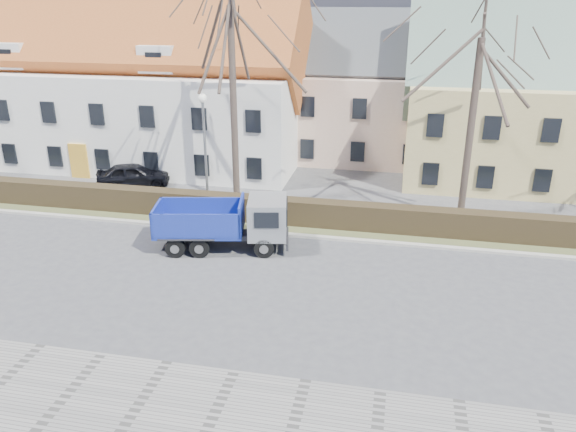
% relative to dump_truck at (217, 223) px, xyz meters
% --- Properties ---
extents(ground, '(120.00, 120.00, 0.00)m').
position_rel_dump_truck_xyz_m(ground, '(1.13, -2.57, -1.25)').
color(ground, '#464649').
extents(sidewalk_near, '(80.00, 5.00, 0.08)m').
position_rel_dump_truck_xyz_m(sidewalk_near, '(1.13, -11.07, -1.21)').
color(sidewalk_near, gray).
rests_on(sidewalk_near, ground).
extents(curb_far, '(80.00, 0.30, 0.12)m').
position_rel_dump_truck_xyz_m(curb_far, '(1.13, 2.03, -1.19)').
color(curb_far, '#A7A398').
rests_on(curb_far, ground).
extents(grass_strip, '(80.00, 3.00, 0.10)m').
position_rel_dump_truck_xyz_m(grass_strip, '(1.13, 3.63, -1.20)').
color(grass_strip, '#4A502D').
rests_on(grass_strip, ground).
extents(hedge, '(60.00, 0.90, 1.30)m').
position_rel_dump_truck_xyz_m(hedge, '(1.13, 3.43, -0.60)').
color(hedge, black).
rests_on(hedge, ground).
extents(building_white, '(26.80, 10.80, 9.50)m').
position_rel_dump_truck_xyz_m(building_white, '(-11.87, 13.43, 3.50)').
color(building_white, white).
rests_on(building_white, ground).
extents(building_pink, '(10.80, 8.80, 8.00)m').
position_rel_dump_truck_xyz_m(building_pink, '(5.13, 17.43, 2.75)').
color(building_pink, '#D5AE97').
rests_on(building_pink, ground).
extents(building_yellow, '(18.80, 10.80, 8.50)m').
position_rel_dump_truck_xyz_m(building_yellow, '(17.13, 14.43, 3.00)').
color(building_yellow, tan).
rests_on(building_yellow, ground).
extents(tree_1, '(9.20, 9.20, 12.65)m').
position_rel_dump_truck_xyz_m(tree_1, '(-0.87, 5.93, 5.08)').
color(tree_1, '#3F332B').
rests_on(tree_1, ground).
extents(tree_2, '(8.00, 8.00, 11.00)m').
position_rel_dump_truck_xyz_m(tree_2, '(11.13, 5.93, 4.25)').
color(tree_2, '#3F332B').
rests_on(tree_2, ground).
extents(dump_truck, '(6.56, 3.49, 2.49)m').
position_rel_dump_truck_xyz_m(dump_truck, '(0.00, 0.00, 0.00)').
color(dump_truck, navy).
rests_on(dump_truck, ground).
extents(streetlight, '(0.49, 0.49, 6.33)m').
position_rel_dump_truck_xyz_m(streetlight, '(-2.02, 4.43, 1.92)').
color(streetlight, gray).
rests_on(streetlight, ground).
extents(cart_frame, '(0.83, 0.57, 0.70)m').
position_rel_dump_truck_xyz_m(cart_frame, '(-2.01, 2.00, -0.90)').
color(cart_frame, silver).
rests_on(cart_frame, ground).
extents(parked_car_a, '(4.60, 3.18, 1.45)m').
position_rel_dump_truck_xyz_m(parked_car_a, '(-7.78, 7.43, -0.52)').
color(parked_car_a, black).
rests_on(parked_car_a, ground).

